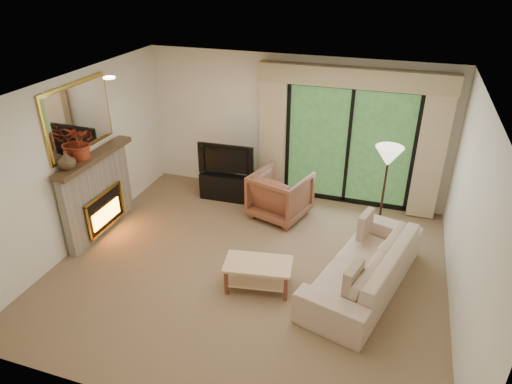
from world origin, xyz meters
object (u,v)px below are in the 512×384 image
(media_console, at_px, (228,185))
(armchair, at_px, (280,195))
(coffee_table, at_px, (258,275))
(sofa, at_px, (364,265))

(media_console, relative_size, armchair, 1.09)
(armchair, xyz_separation_m, coffee_table, (0.24, -1.97, -0.21))
(media_console, xyz_separation_m, armchair, (1.11, -0.37, 0.16))
(sofa, bearing_deg, media_console, -109.38)
(armchair, bearing_deg, media_console, -2.12)
(media_console, height_order, coffee_table, media_console)
(armchair, xyz_separation_m, sofa, (1.59, -1.49, -0.07))
(media_console, xyz_separation_m, coffee_table, (1.34, -2.34, -0.04))
(media_console, bearing_deg, coffee_table, -62.19)
(armchair, relative_size, coffee_table, 1.00)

